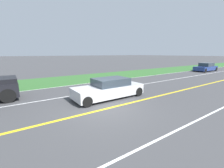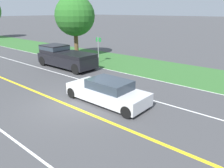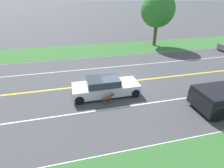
{
  "view_description": "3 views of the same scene",
  "coord_description": "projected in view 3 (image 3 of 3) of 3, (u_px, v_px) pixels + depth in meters",
  "views": [
    {
      "loc": [
        -6.44,
        3.91,
        2.92
      ],
      "look_at": [
        2.04,
        -1.94,
        0.81
      ],
      "focal_mm": 24.0,
      "sensor_mm": 36.0,
      "label": 1
    },
    {
      "loc": [
        -6.67,
        -8.76,
        4.8
      ],
      "look_at": [
        1.67,
        -1.73,
        1.13
      ],
      "focal_mm": 35.0,
      "sensor_mm": 36.0,
      "label": 2
    },
    {
      "loc": [
        12.46,
        -3.6,
        6.49
      ],
      "look_at": [
        2.45,
        -1.12,
        1.21
      ],
      "focal_mm": 28.0,
      "sensor_mm": 36.0,
      "label": 3
    }
  ],
  "objects": [
    {
      "name": "ground_plane",
      "position": [
        118.0,
        82.0,
        14.49
      ],
      "size": [
        400.0,
        400.0,
        0.0
      ],
      "primitive_type": "plane",
      "color": "#424244"
    },
    {
      "name": "dog",
      "position": [
        108.0,
        98.0,
        11.49
      ],
      "size": [
        0.36,
        1.03,
        0.73
      ],
      "rotation": [
        0.0,
        0.0,
        0.23
      ],
      "color": "brown",
      "rests_on": "ground"
    },
    {
      "name": "lane_dash_oncoming",
      "position": [
        109.0,
        67.0,
        17.51
      ],
      "size": [
        0.1,
        160.0,
        0.01
      ],
      "primitive_type": "cube",
      "color": "white",
      "rests_on": "ground"
    },
    {
      "name": "roadside_tree_left_near",
      "position": [
        158.0,
        10.0,
        23.04
      ],
      "size": [
        4.5,
        4.5,
        6.97
      ],
      "color": "brown",
      "rests_on": "ground"
    },
    {
      "name": "grass_verge_left",
      "position": [
        98.0,
        50.0,
        23.13
      ],
      "size": [
        6.0,
        160.0,
        0.03
      ],
      "primitive_type": "cube",
      "color": "#33662D",
      "rests_on": "ground"
    },
    {
      "name": "lane_edge_line_right",
      "position": [
        157.0,
        145.0,
        8.44
      ],
      "size": [
        0.14,
        160.0,
        0.01
      ],
      "primitive_type": "cube",
      "color": "white",
      "rests_on": "ground"
    },
    {
      "name": "lane_dash_same_dir",
      "position": [
        132.0,
        106.0,
        11.46
      ],
      "size": [
        0.1,
        160.0,
        0.01
      ],
      "primitive_type": "cube",
      "color": "white",
      "rests_on": "ground"
    },
    {
      "name": "lane_edge_line_left",
      "position": [
        102.0,
        57.0,
        20.54
      ],
      "size": [
        0.14,
        160.0,
        0.01
      ],
      "primitive_type": "cube",
      "color": "white",
      "rests_on": "ground"
    },
    {
      "name": "ego_car",
      "position": [
        105.0,
        87.0,
        12.47
      ],
      "size": [
        1.86,
        4.71,
        1.32
      ],
      "color": "silver",
      "rests_on": "ground"
    },
    {
      "name": "centre_divider_line",
      "position": [
        118.0,
        82.0,
        14.49
      ],
      "size": [
        0.18,
        160.0,
        0.01
      ],
      "primitive_type": "cube",
      "color": "yellow",
      "rests_on": "ground"
    }
  ]
}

